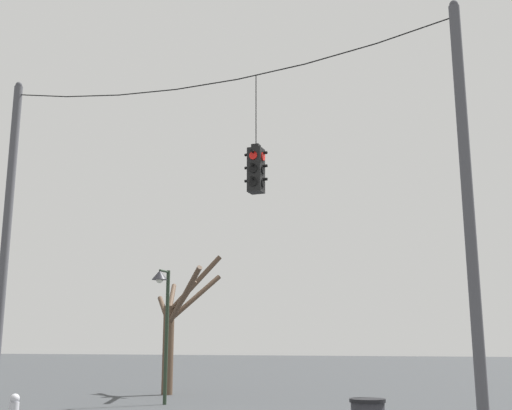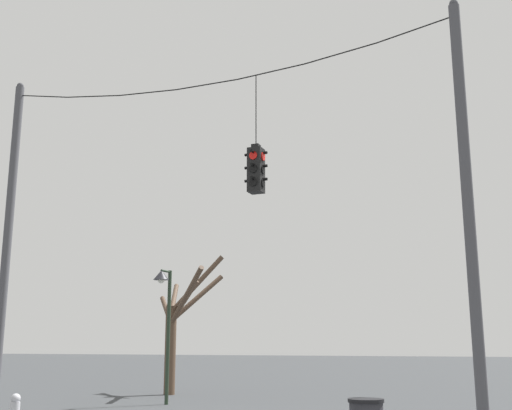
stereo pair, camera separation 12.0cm
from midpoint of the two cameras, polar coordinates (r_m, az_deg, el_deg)
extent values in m
cylinder|color=#4C4C51|center=(19.23, -21.08, -3.17)|extent=(0.24, 0.24, 9.29)
sphere|color=#4C4C51|center=(20.44, -20.06, 9.91)|extent=(0.19, 0.19, 0.19)
cylinder|color=#4C4C51|center=(14.09, 18.59, -0.27)|extent=(0.24, 0.24, 9.29)
sphere|color=#4C4C51|center=(15.71, 17.37, 16.72)|extent=(0.19, 0.19, 0.19)
cylinder|color=black|center=(19.72, -18.23, 9.16)|extent=(1.76, 0.03, 0.35)
cylinder|color=black|center=(18.58, -14.09, 9.35)|extent=(1.76, 0.03, 0.25)
cylinder|color=black|center=(17.59, -9.42, 9.83)|extent=(1.76, 0.03, 0.14)
cylinder|color=black|center=(16.77, -4.20, 10.63)|extent=(1.76, 0.03, 0.03)
cylinder|color=black|center=(16.14, 1.53, 11.76)|extent=(1.76, 0.03, 0.14)
cylinder|color=black|center=(15.73, 7.69, 13.19)|extent=(1.76, 0.03, 0.25)
cylinder|color=black|center=(15.56, 14.15, 14.88)|extent=(1.76, 0.03, 0.35)
cube|color=black|center=(15.43, 0.22, 3.08)|extent=(0.34, 0.34, 1.10)
cube|color=black|center=(15.60, 0.22, 5.20)|extent=(0.19, 0.19, 0.10)
cylinder|color=black|center=(15.91, 0.22, 8.47)|extent=(0.02, 0.02, 1.80)
cylinder|color=red|center=(15.36, -0.04, 4.44)|extent=(0.20, 0.03, 0.20)
cylinder|color=black|center=(15.34, -0.10, 4.80)|extent=(0.07, 0.12, 0.07)
cylinder|color=black|center=(15.26, -0.04, 3.25)|extent=(0.20, 0.03, 0.20)
cylinder|color=black|center=(15.25, -0.10, 3.62)|extent=(0.07, 0.12, 0.07)
cylinder|color=black|center=(15.18, -0.04, 2.06)|extent=(0.20, 0.03, 0.20)
cylinder|color=black|center=(15.16, -0.10, 2.43)|extent=(0.07, 0.12, 0.07)
cylinder|color=red|center=(15.68, 0.48, 4.08)|extent=(0.20, 0.03, 0.20)
cylinder|color=black|center=(15.75, 0.54, 4.35)|extent=(0.07, 0.12, 0.07)
cylinder|color=black|center=(15.59, 0.48, 2.92)|extent=(0.20, 0.03, 0.20)
cylinder|color=black|center=(15.66, 0.54, 3.19)|extent=(0.07, 0.12, 0.07)
cylinder|color=black|center=(15.51, 0.48, 1.74)|extent=(0.20, 0.03, 0.20)
cylinder|color=black|center=(15.57, 0.54, 2.03)|extent=(0.07, 0.12, 0.07)
cylinder|color=red|center=(15.59, -0.41, 4.18)|extent=(0.03, 0.20, 0.20)
cylinder|color=black|center=(15.63, -0.56, 4.48)|extent=(0.12, 0.07, 0.07)
cylinder|color=black|center=(15.50, -0.41, 3.01)|extent=(0.03, 0.20, 0.20)
cylinder|color=black|center=(15.54, -0.56, 3.32)|extent=(0.12, 0.07, 0.07)
cylinder|color=black|center=(15.41, -0.41, 1.83)|extent=(0.03, 0.20, 0.20)
cylinder|color=black|center=(15.45, -0.57, 2.14)|extent=(0.12, 0.07, 0.07)
cylinder|color=red|center=(15.45, 0.86, 4.33)|extent=(0.03, 0.20, 0.20)
cylinder|color=black|center=(15.46, 1.01, 4.67)|extent=(0.12, 0.07, 0.07)
cylinder|color=black|center=(15.36, 0.86, 3.15)|extent=(0.03, 0.20, 0.20)
cylinder|color=black|center=(15.37, 1.02, 3.49)|extent=(0.12, 0.07, 0.07)
cylinder|color=black|center=(15.28, 0.87, 1.96)|extent=(0.03, 0.20, 0.20)
cylinder|color=black|center=(15.29, 1.02, 2.31)|extent=(0.12, 0.07, 0.07)
cylinder|color=#233323|center=(21.46, -7.65, -11.48)|extent=(0.12, 0.12, 4.27)
cylinder|color=#233323|center=(21.35, -7.86, -5.85)|extent=(0.07, 0.56, 0.07)
cone|color=#232328|center=(21.09, -8.26, -6.18)|extent=(0.51, 0.51, 0.31)
sphere|color=silver|center=(21.08, -8.27, -6.59)|extent=(0.23, 0.23, 0.23)
cylinder|color=brown|center=(25.64, -7.49, -12.64)|extent=(0.43, 0.43, 3.35)
cylinder|color=brown|center=(25.72, -5.13, -7.02)|extent=(1.96, 1.13, 2.32)
cylinder|color=brown|center=(24.45, -6.12, -8.12)|extent=(2.36, 1.89, 2.10)
cylinder|color=brown|center=(26.49, -7.82, -9.26)|extent=(1.35, 1.43, 1.26)
cylinder|color=brown|center=(25.38, -6.28, -8.50)|extent=(1.32, 0.29, 1.64)
cylinder|color=brown|center=(26.14, -5.14, -8.25)|extent=(1.57, 1.93, 1.98)
cylinder|color=brown|center=(26.81, -7.17, -8.24)|extent=(1.15, 2.18, 1.40)
sphere|color=silver|center=(16.50, -20.38, -15.81)|extent=(0.22, 0.22, 0.22)
cylinder|color=black|center=(11.46, 10.05, -16.74)|extent=(0.61, 0.61, 0.06)
camera|label=1|loc=(0.06, -89.77, -0.05)|focal=45.00mm
camera|label=2|loc=(0.06, 90.23, 0.05)|focal=45.00mm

